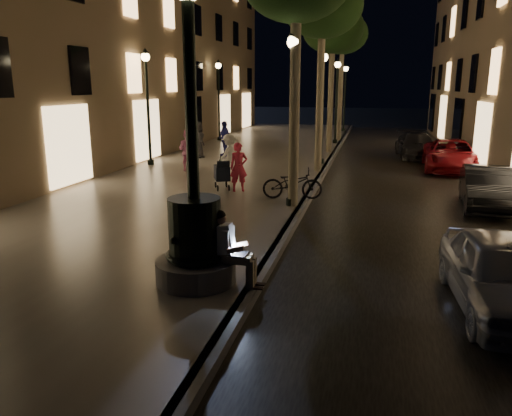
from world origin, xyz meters
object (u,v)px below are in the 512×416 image
(lamp_curb_d, at_px, (345,89))
(car_third, at_px, (451,155))
(lamp_curb_b, at_px, (323,92))
(car_rear, at_px, (416,145))
(pedestrian_blue, at_px, (225,139))
(lamp_curb_c, at_px, (337,90))
(car_front, at_px, (501,274))
(lamp_left_c, at_px, (219,90))
(tree_second, at_px, (323,7))
(pedestrian_pink, at_px, (188,150))
(pedestrian_dark, at_px, (198,140))
(lamp_left_b, at_px, (147,92))
(stroller, at_px, (222,173))
(tree_third, at_px, (333,30))
(pedestrian_red, at_px, (239,167))
(bicycle, at_px, (292,183))
(pedestrian_white, at_px, (229,155))
(tree_far, at_px, (343,35))
(seated_man_laptop, at_px, (229,246))
(car_second, at_px, (486,188))
(lamp_curb_a, at_px, (293,97))
(fountain_lamppost, at_px, (195,226))

(lamp_curb_d, height_order, car_third, lamp_curb_d)
(lamp_curb_b, relative_size, car_rear, 1.14)
(car_third, xyz_separation_m, pedestrian_blue, (-10.17, 0.68, 0.39))
(lamp_curb_c, bearing_deg, car_front, -78.71)
(lamp_left_c, bearing_deg, tree_second, -54.25)
(car_front, relative_size, pedestrian_pink, 2.20)
(lamp_left_c, xyz_separation_m, pedestrian_dark, (1.30, -7.55, -2.19))
(lamp_left_b, height_order, stroller, lamp_left_b)
(tree_second, height_order, tree_third, tree_second)
(pedestrian_red, distance_m, pedestrian_pink, 4.54)
(pedestrian_red, xyz_separation_m, pedestrian_blue, (-2.78, 7.69, 0.05))
(pedestrian_red, height_order, bicycle, pedestrian_red)
(stroller, xyz_separation_m, pedestrian_white, (-0.48, 2.55, 0.24))
(pedestrian_dark, bearing_deg, car_rear, -61.99)
(car_third, relative_size, pedestrian_dark, 2.77)
(tree_second, xyz_separation_m, tree_far, (-0.02, 12.00, 0.10))
(lamp_curb_d, xyz_separation_m, pedestrian_pink, (-4.98, -19.08, -2.22))
(seated_man_laptop, relative_size, car_rear, 0.31)
(car_second, height_order, pedestrian_dark, pedestrian_dark)
(lamp_left_b, bearing_deg, tree_third, 40.20)
(car_second, bearing_deg, car_rear, 101.67)
(tree_third, bearing_deg, lamp_curb_c, 90.00)
(tree_third, relative_size, car_third, 1.54)
(lamp_left_c, relative_size, pedestrian_white, 3.07)
(pedestrian_white, bearing_deg, lamp_left_b, -84.66)
(lamp_curb_a, distance_m, bicycle, 2.70)
(car_front, distance_m, car_rear, 17.76)
(lamp_left_c, bearing_deg, lamp_curb_d, 48.41)
(seated_man_laptop, relative_size, pedestrian_dark, 0.78)
(lamp_curb_b, distance_m, stroller, 7.28)
(stroller, xyz_separation_m, car_rear, (6.86, 10.56, -0.13))
(lamp_left_b, relative_size, pedestrian_blue, 2.88)
(stroller, xyz_separation_m, pedestrian_blue, (-2.18, 7.57, 0.29))
(lamp_left_c, xyz_separation_m, pedestrian_white, (4.06, -11.79, -2.25))
(seated_man_laptop, xyz_separation_m, lamp_left_b, (-7.01, 12.00, 2.34))
(lamp_left_b, bearing_deg, lamp_curb_b, 15.73)
(car_front, distance_m, pedestrian_pink, 13.99)
(pedestrian_pink, distance_m, pedestrian_dark, 3.62)
(pedestrian_white, bearing_deg, tree_second, 148.79)
(lamp_curb_c, height_order, lamp_curb_d, same)
(lamp_curb_b, height_order, pedestrian_white, lamp_curb_b)
(seated_man_laptop, distance_m, tree_far, 24.63)
(fountain_lamppost, height_order, lamp_curb_a, fountain_lamppost)
(lamp_curb_d, bearing_deg, tree_far, -89.24)
(stroller, xyz_separation_m, pedestrian_pink, (-2.42, 3.26, 0.27))
(lamp_left_c, relative_size, pedestrian_red, 3.07)
(lamp_left_b, bearing_deg, lamp_left_c, 90.00)
(car_third, bearing_deg, lamp_curb_c, 128.83)
(pedestrian_blue, height_order, bicycle, pedestrian_blue)
(stroller, xyz_separation_m, car_front, (6.86, -7.20, -0.13))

